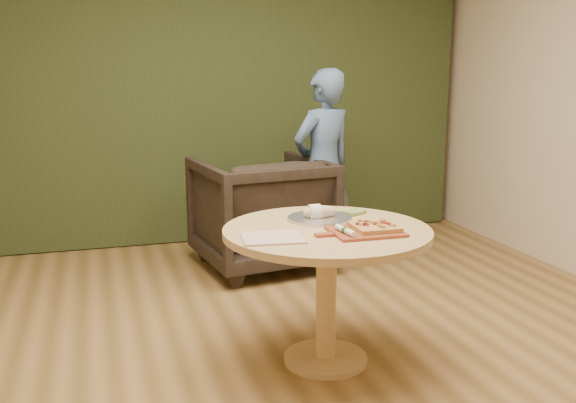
{
  "coord_description": "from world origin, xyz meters",
  "views": [
    {
      "loc": [
        -1.0,
        -2.85,
        1.58
      ],
      "look_at": [
        -0.05,
        0.25,
        0.89
      ],
      "focal_mm": 40.0,
      "sensor_mm": 36.0,
      "label": 1
    }
  ],
  "objects_px": {
    "flatbread_pizza": "(375,227)",
    "cutlery_roll": "(345,230)",
    "bread_roll": "(318,212)",
    "person_standing": "(323,167)",
    "serving_tray": "(320,218)",
    "armchair": "(261,207)",
    "pizza_paddle": "(364,232)",
    "pedestal_table": "(327,254)"
  },
  "relations": [
    {
      "from": "pedestal_table",
      "to": "flatbread_pizza",
      "type": "xyz_separation_m",
      "value": [
        0.21,
        -0.14,
        0.17
      ]
    },
    {
      "from": "serving_tray",
      "to": "person_standing",
      "type": "distance_m",
      "value": 1.67
    },
    {
      "from": "bread_roll",
      "to": "person_standing",
      "type": "xyz_separation_m",
      "value": [
        0.6,
        1.56,
        -0.01
      ]
    },
    {
      "from": "pedestal_table",
      "to": "flatbread_pizza",
      "type": "distance_m",
      "value": 0.3
    },
    {
      "from": "flatbread_pizza",
      "to": "cutlery_roll",
      "type": "bearing_deg",
      "value": -167.59
    },
    {
      "from": "serving_tray",
      "to": "armchair",
      "type": "xyz_separation_m",
      "value": [
        0.07,
        1.55,
        -0.27
      ]
    },
    {
      "from": "cutlery_roll",
      "to": "armchair",
      "type": "height_order",
      "value": "armchair"
    },
    {
      "from": "serving_tray",
      "to": "armchair",
      "type": "distance_m",
      "value": 1.57
    },
    {
      "from": "pizza_paddle",
      "to": "armchair",
      "type": "bearing_deg",
      "value": 92.27
    },
    {
      "from": "pedestal_table",
      "to": "armchair",
      "type": "xyz_separation_m",
      "value": [
        0.1,
        1.74,
        -0.12
      ]
    },
    {
      "from": "pizza_paddle",
      "to": "cutlery_roll",
      "type": "relative_size",
      "value": 2.25
    },
    {
      "from": "bread_roll",
      "to": "person_standing",
      "type": "relative_size",
      "value": 0.12
    },
    {
      "from": "flatbread_pizza",
      "to": "armchair",
      "type": "xyz_separation_m",
      "value": [
        -0.11,
        1.88,
        -0.29
      ]
    },
    {
      "from": "person_standing",
      "to": "serving_tray",
      "type": "bearing_deg",
      "value": 48.41
    },
    {
      "from": "cutlery_roll",
      "to": "person_standing",
      "type": "bearing_deg",
      "value": 65.38
    },
    {
      "from": "cutlery_roll",
      "to": "serving_tray",
      "type": "bearing_deg",
      "value": 82.65
    },
    {
      "from": "person_standing",
      "to": "pizza_paddle",
      "type": "bearing_deg",
      "value": 55.1
    },
    {
      "from": "pedestal_table",
      "to": "pizza_paddle",
      "type": "height_order",
      "value": "pizza_paddle"
    },
    {
      "from": "bread_roll",
      "to": "pizza_paddle",
      "type": "bearing_deg",
      "value": -70.38
    },
    {
      "from": "bread_roll",
      "to": "armchair",
      "type": "distance_m",
      "value": 1.58
    },
    {
      "from": "flatbread_pizza",
      "to": "bread_roll",
      "type": "relative_size",
      "value": 1.16
    },
    {
      "from": "pedestal_table",
      "to": "serving_tray",
      "type": "bearing_deg",
      "value": 81.84
    },
    {
      "from": "cutlery_roll",
      "to": "pizza_paddle",
      "type": "bearing_deg",
      "value": 5.43
    },
    {
      "from": "serving_tray",
      "to": "armchair",
      "type": "height_order",
      "value": "armchair"
    },
    {
      "from": "flatbread_pizza",
      "to": "bread_roll",
      "type": "xyz_separation_m",
      "value": [
        -0.19,
        0.33,
        0.02
      ]
    },
    {
      "from": "cutlery_roll",
      "to": "armchair",
      "type": "bearing_deg",
      "value": 80.32
    },
    {
      "from": "serving_tray",
      "to": "bread_roll",
      "type": "height_order",
      "value": "bread_roll"
    },
    {
      "from": "pizza_paddle",
      "to": "person_standing",
      "type": "xyz_separation_m",
      "value": [
        0.48,
        1.9,
        0.02
      ]
    },
    {
      "from": "pizza_paddle",
      "to": "cutlery_roll",
      "type": "bearing_deg",
      "value": -165.97
    },
    {
      "from": "cutlery_roll",
      "to": "person_standing",
      "type": "xyz_separation_m",
      "value": [
        0.59,
        1.93,
        0.0
      ]
    },
    {
      "from": "armchair",
      "to": "pizza_paddle",
      "type": "bearing_deg",
      "value": 83.5
    },
    {
      "from": "pizza_paddle",
      "to": "flatbread_pizza",
      "type": "distance_m",
      "value": 0.07
    },
    {
      "from": "serving_tray",
      "to": "armchair",
      "type": "relative_size",
      "value": 0.36
    },
    {
      "from": "pedestal_table",
      "to": "serving_tray",
      "type": "height_order",
      "value": "serving_tray"
    },
    {
      "from": "cutlery_roll",
      "to": "serving_tray",
      "type": "height_order",
      "value": "cutlery_roll"
    },
    {
      "from": "cutlery_roll",
      "to": "armchair",
      "type": "relative_size",
      "value": 0.2
    },
    {
      "from": "pizza_paddle",
      "to": "armchair",
      "type": "relative_size",
      "value": 0.46
    },
    {
      "from": "flatbread_pizza",
      "to": "person_standing",
      "type": "bearing_deg",
      "value": 77.77
    },
    {
      "from": "pizza_paddle",
      "to": "flatbread_pizza",
      "type": "xyz_separation_m",
      "value": [
        0.07,
        0.01,
        0.02
      ]
    },
    {
      "from": "flatbread_pizza",
      "to": "bread_roll",
      "type": "height_order",
      "value": "bread_roll"
    },
    {
      "from": "pizza_paddle",
      "to": "bread_roll",
      "type": "distance_m",
      "value": 0.37
    },
    {
      "from": "serving_tray",
      "to": "bread_roll",
      "type": "xyz_separation_m",
      "value": [
        -0.01,
        0.0,
        0.04
      ]
    }
  ]
}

